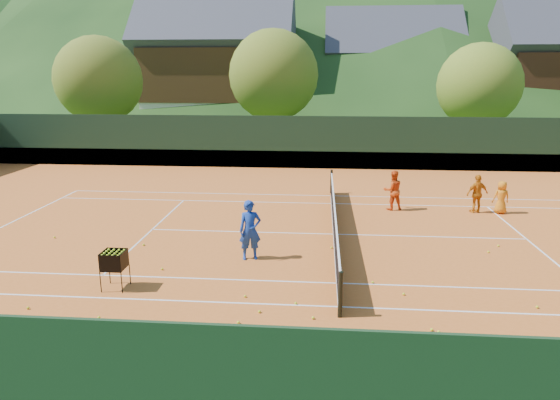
# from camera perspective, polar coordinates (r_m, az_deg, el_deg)

# --- Properties ---
(ground) EXTENTS (400.00, 400.00, 0.00)m
(ground) POSITION_cam_1_polar(r_m,az_deg,el_deg) (17.27, 6.18, -3.97)
(ground) COLOR #2A4E18
(ground) RESTS_ON ground
(clay_court) EXTENTS (40.00, 24.00, 0.02)m
(clay_court) POSITION_cam_1_polar(r_m,az_deg,el_deg) (17.27, 6.18, -3.94)
(clay_court) COLOR #CB6020
(clay_court) RESTS_ON ground
(coach) EXTENTS (0.74, 0.58, 1.79)m
(coach) POSITION_cam_1_polar(r_m,az_deg,el_deg) (14.71, -3.44, -3.46)
(coach) COLOR #17399A
(coach) RESTS_ON clay_court
(student_a) EXTENTS (0.89, 0.76, 1.60)m
(student_a) POSITION_cam_1_polar(r_m,az_deg,el_deg) (20.51, 12.77, 1.10)
(student_a) COLOR #E14B14
(student_a) RESTS_ON clay_court
(student_b) EXTENTS (0.97, 0.62, 1.53)m
(student_b) POSITION_cam_1_polar(r_m,az_deg,el_deg) (21.07, 21.62, 0.67)
(student_b) COLOR orange
(student_b) RESTS_ON clay_court
(student_c) EXTENTS (0.67, 0.46, 1.30)m
(student_c) POSITION_cam_1_polar(r_m,az_deg,el_deg) (21.34, 23.96, 0.28)
(student_c) COLOR orange
(student_c) RESTS_ON clay_court
(tennis_ball_0) EXTENTS (0.07, 0.07, 0.07)m
(tennis_ball_0) POSITION_cam_1_polar(r_m,az_deg,el_deg) (13.03, 13.95, -10.38)
(tennis_ball_0) COLOR #D0E225
(tennis_ball_0) RESTS_ON clay_court
(tennis_ball_2) EXTENTS (0.07, 0.07, 0.07)m
(tennis_ball_2) POSITION_cam_1_polar(r_m,az_deg,el_deg) (10.85, 10.60, -15.55)
(tennis_ball_2) COLOR #D0E225
(tennis_ball_2) RESTS_ON clay_court
(tennis_ball_3) EXTENTS (0.07, 0.07, 0.07)m
(tennis_ball_3) POSITION_cam_1_polar(r_m,az_deg,el_deg) (11.51, 17.69, -14.17)
(tennis_ball_3) COLOR #D0E225
(tennis_ball_3) RESTS_ON clay_court
(tennis_ball_5) EXTENTS (0.07, 0.07, 0.07)m
(tennis_ball_5) POSITION_cam_1_polar(r_m,az_deg,el_deg) (11.40, -4.79, -13.76)
(tennis_ball_5) COLOR #D0E225
(tennis_ball_5) RESTS_ON clay_court
(tennis_ball_6) EXTENTS (0.07, 0.07, 0.07)m
(tennis_ball_6) POSITION_cam_1_polar(r_m,az_deg,el_deg) (16.72, 22.72, -5.49)
(tennis_ball_6) COLOR #D0E225
(tennis_ball_6) RESTS_ON clay_court
(tennis_ball_7) EXTENTS (0.07, 0.07, 0.07)m
(tennis_ball_7) POSITION_cam_1_polar(r_m,az_deg,el_deg) (10.05, 17.56, -18.66)
(tennis_ball_7) COLOR #D0E225
(tennis_ball_7) RESTS_ON clay_court
(tennis_ball_8) EXTENTS (0.07, 0.07, 0.07)m
(tennis_ball_8) POSITION_cam_1_polar(r_m,az_deg,el_deg) (12.21, 1.82, -11.71)
(tennis_ball_8) COLOR #D0E225
(tennis_ball_8) RESTS_ON clay_court
(tennis_ball_9) EXTENTS (0.07, 0.07, 0.07)m
(tennis_ball_9) POSITION_cam_1_polar(r_m,az_deg,el_deg) (11.50, -25.49, -14.96)
(tennis_ball_9) COLOR #D0E225
(tennis_ball_9) RESTS_ON clay_court
(tennis_ball_10) EXTENTS (0.07, 0.07, 0.07)m
(tennis_ball_10) POSITION_cam_1_polar(r_m,az_deg,el_deg) (18.38, -24.37, -3.90)
(tennis_ball_10) COLOR #D0E225
(tennis_ball_10) RESTS_ON clay_court
(tennis_ball_11) EXTENTS (0.07, 0.07, 0.07)m
(tennis_ball_11) POSITION_cam_1_polar(r_m,az_deg,el_deg) (13.47, 27.32, -10.81)
(tennis_ball_11) COLOR #D0E225
(tennis_ball_11) RESTS_ON clay_court
(tennis_ball_12) EXTENTS (0.07, 0.07, 0.07)m
(tennis_ball_12) POSITION_cam_1_polar(r_m,az_deg,el_deg) (13.37, -26.85, -10.95)
(tennis_ball_12) COLOR #D0E225
(tennis_ball_12) RESTS_ON clay_court
(tennis_ball_13) EXTENTS (0.07, 0.07, 0.07)m
(tennis_ball_13) POSITION_cam_1_polar(r_m,az_deg,el_deg) (14.54, -13.32, -7.67)
(tennis_ball_13) COLOR #D0E225
(tennis_ball_13) RESTS_ON clay_court
(tennis_ball_14) EXTENTS (0.07, 0.07, 0.07)m
(tennis_ball_14) POSITION_cam_1_polar(r_m,az_deg,el_deg) (16.63, -15.32, -4.96)
(tennis_ball_14) COLOR #D0E225
(tennis_ball_14) RESTS_ON clay_court
(tennis_ball_15) EXTENTS (0.07, 0.07, 0.07)m
(tennis_ball_15) POSITION_cam_1_polar(r_m,az_deg,el_deg) (9.21, -0.50, -21.27)
(tennis_ball_15) COLOR #D0E225
(tennis_ball_15) RESTS_ON clay_court
(tennis_ball_16) EXTENTS (0.07, 0.07, 0.07)m
(tennis_ball_16) POSITION_cam_1_polar(r_m,az_deg,el_deg) (11.57, 3.80, -13.28)
(tennis_ball_16) COLOR #D0E225
(tennis_ball_16) RESTS_ON clay_court
(tennis_ball_17) EXTENTS (0.07, 0.07, 0.07)m
(tennis_ball_17) POSITION_cam_1_polar(r_m,az_deg,el_deg) (11.55, 16.94, -13.99)
(tennis_ball_17) COLOR #D0E225
(tennis_ball_17) RESTS_ON clay_court
(tennis_ball_18) EXTENTS (0.07, 0.07, 0.07)m
(tennis_ball_18) POSITION_cam_1_polar(r_m,az_deg,el_deg) (12.26, -19.99, -12.51)
(tennis_ball_18) COLOR #D0E225
(tennis_ball_18) RESTS_ON clay_court
(tennis_ball_19) EXTENTS (0.07, 0.07, 0.07)m
(tennis_ball_19) POSITION_cam_1_polar(r_m,az_deg,el_deg) (12.58, -4.00, -10.91)
(tennis_ball_19) COLOR #D0E225
(tennis_ball_19) RESTS_ON clay_court
(tennis_ball_20) EXTENTS (0.07, 0.07, 0.07)m
(tennis_ball_20) POSITION_cam_1_polar(r_m,az_deg,el_deg) (11.83, -2.37, -12.62)
(tennis_ball_20) COLOR #D0E225
(tennis_ball_20) RESTS_ON clay_court
(tennis_ball_21) EXTENTS (0.07, 0.07, 0.07)m
(tennis_ball_21) POSITION_cam_1_polar(r_m,az_deg,el_deg) (13.54, 10.54, -9.21)
(tennis_ball_21) COLOR #D0E225
(tennis_ball_21) RESTS_ON clay_court
(tennis_ball_22) EXTENTS (0.07, 0.07, 0.07)m
(tennis_ball_22) POSITION_cam_1_polar(r_m,az_deg,el_deg) (10.95, 3.47, -15.00)
(tennis_ball_22) COLOR #D0E225
(tennis_ball_22) RESTS_ON clay_court
(tennis_ball_24) EXTENTS (0.07, 0.07, 0.07)m
(tennis_ball_24) POSITION_cam_1_polar(r_m,az_deg,el_deg) (11.26, -25.92, -15.67)
(tennis_ball_24) COLOR #D0E225
(tennis_ball_24) RESTS_ON clay_court
(tennis_ball_26) EXTENTS (0.07, 0.07, 0.07)m
(tennis_ball_26) POSITION_cam_1_polar(r_m,az_deg,el_deg) (15.88, 5.91, -5.43)
(tennis_ball_26) COLOR #D0E225
(tennis_ball_26) RESTS_ON clay_court
(tennis_ball_27) EXTENTS (0.07, 0.07, 0.07)m
(tennis_ball_27) POSITION_cam_1_polar(r_m,az_deg,el_deg) (17.42, 23.68, -4.81)
(tennis_ball_27) COLOR #D0E225
(tennis_ball_27) RESTS_ON clay_court
(court_lines) EXTENTS (23.83, 11.03, 0.00)m
(court_lines) POSITION_cam_1_polar(r_m,az_deg,el_deg) (17.27, 6.18, -3.90)
(court_lines) COLOR white
(court_lines) RESTS_ON clay_court
(tennis_net) EXTENTS (0.10, 12.07, 1.10)m
(tennis_net) POSITION_cam_1_polar(r_m,az_deg,el_deg) (17.12, 6.22, -2.32)
(tennis_net) COLOR black
(tennis_net) RESTS_ON clay_court
(perimeter_fence) EXTENTS (40.40, 24.24, 3.00)m
(perimeter_fence) POSITION_cam_1_polar(r_m,az_deg,el_deg) (16.92, 6.29, 0.11)
(perimeter_fence) COLOR black
(perimeter_fence) RESTS_ON clay_court
(ball_hopper) EXTENTS (0.57, 0.57, 1.00)m
(ball_hopper) POSITION_cam_1_polar(r_m,az_deg,el_deg) (13.46, -18.44, -6.62)
(ball_hopper) COLOR black
(ball_hopper) RESTS_ON clay_court
(chalet_left) EXTENTS (13.80, 9.93, 12.92)m
(chalet_left) POSITION_cam_1_polar(r_m,az_deg,el_deg) (47.35, -7.06, 14.61)
(chalet_left) COLOR beige
(chalet_left) RESTS_ON ground
(chalet_mid) EXTENTS (12.65, 8.82, 11.45)m
(chalet_mid) POSITION_cam_1_polar(r_m,az_deg,el_deg) (50.81, 12.45, 13.63)
(chalet_mid) COLOR beige
(chalet_mid) RESTS_ON ground
(chalet_right) EXTENTS (11.50, 8.82, 11.91)m
(chalet_right) POSITION_cam_1_polar(r_m,az_deg,el_deg) (50.72, 29.34, 12.47)
(chalet_right) COLOR beige
(chalet_right) RESTS_ON ground
(tree_a) EXTENTS (6.00, 6.00, 7.88)m
(tree_a) POSITION_cam_1_polar(r_m,az_deg,el_deg) (37.72, -20.03, 12.76)
(tree_a) COLOR #3F2719
(tree_a) RESTS_ON ground
(tree_b) EXTENTS (6.40, 6.40, 8.40)m
(tree_b) POSITION_cam_1_polar(r_m,az_deg,el_deg) (36.56, -0.77, 14.08)
(tree_b) COLOR #402A19
(tree_b) RESTS_ON ground
(tree_c) EXTENTS (5.60, 5.60, 7.35)m
(tree_c) POSITION_cam_1_polar(r_m,az_deg,el_deg) (36.92, 21.77, 12.08)
(tree_c) COLOR #3C2818
(tree_c) RESTS_ON ground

